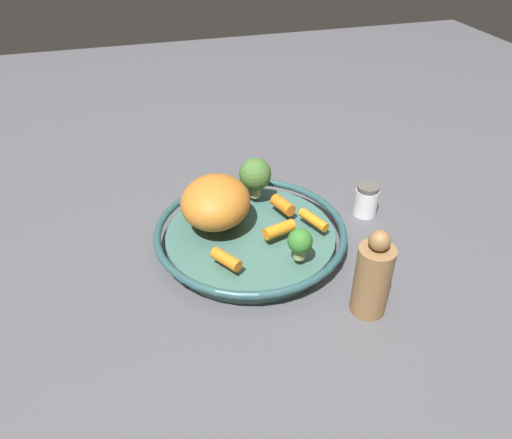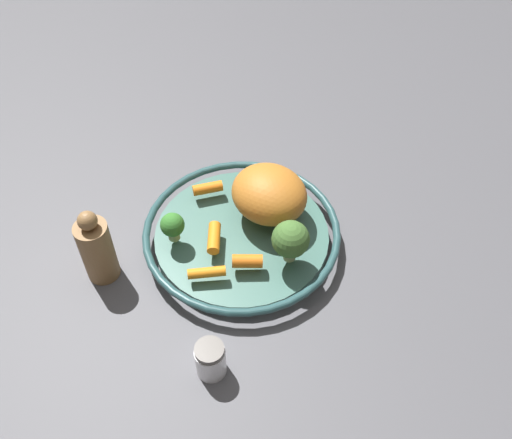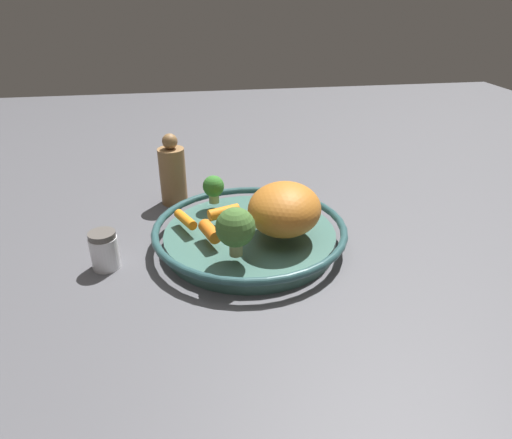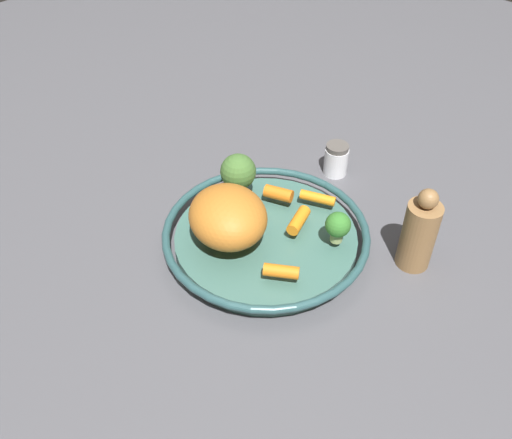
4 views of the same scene
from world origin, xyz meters
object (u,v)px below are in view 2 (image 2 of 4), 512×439
baby_carrot_near_rim (214,238)px  broccoli_floret_small (173,226)px  pepper_mill (97,249)px  roast_chicken_piece (269,194)px  baby_carrot_right (207,272)px  broccoli_floret_large (291,240)px  salt_shaker (210,360)px  serving_bowl (242,235)px  baby_carrot_left (247,261)px  baby_carrot_back (208,188)px

baby_carrot_near_rim → broccoli_floret_small: size_ratio=1.05×
pepper_mill → broccoli_floret_small: bearing=127.5°
roast_chicken_piece → baby_carrot_right: 0.17m
broccoli_floret_large → salt_shaker: size_ratio=1.22×
broccoli_floret_small → salt_shaker: 0.23m
pepper_mill → salt_shaker: bearing=64.6°
serving_bowl → roast_chicken_piece: (-0.05, 0.03, 0.06)m
baby_carrot_right → salt_shaker: (0.13, 0.05, -0.02)m
pepper_mill → broccoli_floret_large: bearing=107.8°
broccoli_floret_small → serving_bowl: bearing=118.0°
roast_chicken_piece → broccoli_floret_small: 0.16m
broccoli_floret_large → pepper_mill: size_ratio=0.53×
roast_chicken_piece → salt_shaker: 0.29m
broccoli_floret_small → roast_chicken_piece: bearing=128.8°
roast_chicken_piece → broccoli_floret_large: (0.09, 0.06, 0.00)m
salt_shaker → baby_carrot_right: bearing=-157.5°
broccoli_floret_small → broccoli_floret_large: bearing=95.3°
baby_carrot_right → broccoli_floret_large: (-0.07, 0.11, 0.04)m
pepper_mill → baby_carrot_right: bearing=96.5°
roast_chicken_piece → baby_carrot_left: 0.12m
baby_carrot_right → salt_shaker: 0.14m
baby_carrot_right → salt_shaker: bearing=22.5°
baby_carrot_near_rim → baby_carrot_right: baby_carrot_near_rim is taller
broccoli_floret_small → salt_shaker: broccoli_floret_small is taller
roast_chicken_piece → baby_carrot_right: (0.16, -0.05, -0.03)m
broccoli_floret_large → roast_chicken_piece: bearing=-145.2°
broccoli_floret_small → baby_carrot_left: bearing=82.6°
salt_shaker → serving_bowl: bearing=-172.1°
broccoli_floret_large → broccoli_floret_small: (0.02, -0.19, -0.01)m
baby_carrot_left → salt_shaker: same height
roast_chicken_piece → baby_carrot_right: roast_chicken_piece is taller
baby_carrot_left → baby_carrot_right: baby_carrot_left is taller
salt_shaker → baby_carrot_left: bearing=179.9°
baby_carrot_back → baby_carrot_near_rim: 0.11m
pepper_mill → serving_bowl: bearing=123.0°
baby_carrot_left → baby_carrot_right: size_ratio=0.81×
baby_carrot_right → broccoli_floret_large: 0.14m
roast_chicken_piece → baby_carrot_near_rim: roast_chicken_piece is taller
pepper_mill → baby_carrot_back: bearing=149.1°
broccoli_floret_small → baby_carrot_near_rim: bearing=100.4°
baby_carrot_near_rim → broccoli_floret_large: size_ratio=0.72×
roast_chicken_piece → baby_carrot_right: size_ratio=2.22×
pepper_mill → roast_chicken_piece: bearing=128.3°
baby_carrot_back → pepper_mill: pepper_mill is taller
roast_chicken_piece → baby_carrot_left: roast_chicken_piece is taller
serving_bowl → baby_carrot_right: baby_carrot_right is taller
baby_carrot_back → pepper_mill: (0.19, -0.11, 0.01)m
baby_carrot_near_rim → baby_carrot_left: 0.07m
baby_carrot_left → broccoli_floret_small: broccoli_floret_small is taller
serving_bowl → baby_carrot_right: bearing=-10.9°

